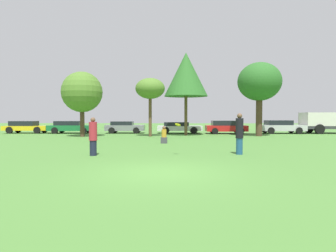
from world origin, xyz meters
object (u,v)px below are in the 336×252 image
(tree_0, at_px, (82,92))
(tree_2, at_px, (186,75))
(person_catcher, at_px, (239,134))
(bystander_sitting, at_px, (164,136))
(parked_car_red, at_px, (225,127))
(parked_car_silver, at_px, (281,127))
(delivery_truck_blue, at_px, (331,122))
(parked_car_white, at_px, (179,127))
(parked_car_green, at_px, (71,127))
(parked_car_yellow, at_px, (26,127))
(person_thrower, at_px, (93,136))
(parked_car_grey, at_px, (125,127))
(frisbee, at_px, (178,125))
(tree_1, at_px, (150,89))
(tree_3, at_px, (259,82))

(tree_0, height_order, tree_2, tree_2)
(person_catcher, height_order, bystander_sitting, person_catcher)
(parked_car_red, bearing_deg, tree_0, -161.82)
(parked_car_silver, bearing_deg, delivery_truck_blue, 2.61)
(person_catcher, xyz_separation_m, parked_car_white, (-2.70, 16.27, -0.34))
(parked_car_green, bearing_deg, bystander_sitting, -48.09)
(tree_0, xyz_separation_m, parked_car_yellow, (-7.38, 4.82, -3.11))
(person_thrower, relative_size, parked_car_red, 0.42)
(bystander_sitting, distance_m, tree_0, 9.83)
(bystander_sitting, distance_m, delivery_truck_blue, 19.88)
(parked_car_green, distance_m, parked_car_grey, 5.41)
(parked_car_yellow, distance_m, delivery_truck_blue, 31.04)
(tree_0, distance_m, parked_car_red, 14.00)
(person_catcher, height_order, frisbee, person_catcher)
(parked_car_silver, xyz_separation_m, delivery_truck_blue, (5.15, 0.35, 0.49))
(parked_car_silver, bearing_deg, parked_car_green, 179.43)
(tree_0, height_order, tree_1, tree_0)
(bystander_sitting, height_order, tree_3, tree_3)
(tree_2, height_order, parked_car_white, tree_2)
(parked_car_green, bearing_deg, delivery_truck_blue, 0.05)
(tree_0, relative_size, parked_car_red, 1.37)
(parked_car_white, bearing_deg, frisbee, -91.73)
(person_catcher, height_order, tree_1, tree_1)
(tree_0, distance_m, parked_car_white, 10.22)
(parked_car_grey, bearing_deg, parked_car_red, -4.79)
(frisbee, xyz_separation_m, parked_car_grey, (-5.40, 16.86, -0.74))
(frisbee, xyz_separation_m, parked_car_green, (-10.80, 16.50, -0.72))
(tree_2, relative_size, parked_car_red, 1.85)
(tree_3, bearing_deg, person_thrower, -130.38)
(frisbee, xyz_separation_m, tree_0, (-8.10, 11.69, 2.39))
(parked_car_yellow, relative_size, parked_car_green, 0.98)
(tree_0, height_order, parked_car_green, tree_0)
(person_thrower, relative_size, tree_0, 0.31)
(frisbee, distance_m, parked_car_silver, 19.72)
(tree_2, height_order, parked_car_green, tree_2)
(person_thrower, relative_size, parked_car_green, 0.37)
(parked_car_yellow, bearing_deg, tree_2, -11.34)
(tree_3, xyz_separation_m, delivery_truck_blue, (8.40, 4.25, -3.50))
(tree_2, xyz_separation_m, parked_car_grey, (-6.18, 3.24, -4.86))
(tree_1, relative_size, parked_car_green, 1.08)
(bystander_sitting, distance_m, tree_3, 11.42)
(tree_1, bearing_deg, delivery_truck_blue, 15.42)
(person_thrower, bearing_deg, person_catcher, -0.00)
(tree_3, distance_m, parked_car_green, 18.76)
(tree_1, bearing_deg, frisbee, -79.11)
(bystander_sitting, height_order, tree_0, tree_0)
(person_catcher, distance_m, tree_0, 15.86)
(bystander_sitting, bearing_deg, frisbee, -81.57)
(tree_3, distance_m, parked_car_grey, 13.79)
(person_catcher, distance_m, parked_car_yellow, 24.30)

